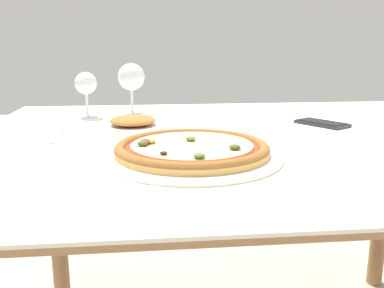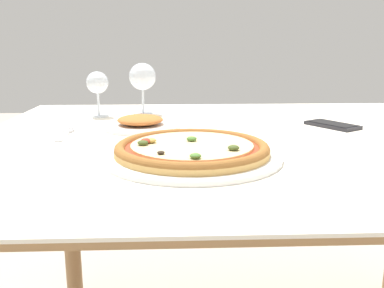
% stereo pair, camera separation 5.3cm
% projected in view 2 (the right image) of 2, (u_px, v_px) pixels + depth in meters
% --- Properties ---
extents(dining_table, '(1.47, 1.14, 0.74)m').
position_uv_depth(dining_table, '(266.00, 163.00, 1.10)').
color(dining_table, '#997047').
rests_on(dining_table, ground_plane).
extents(pizza_plate, '(0.36, 0.36, 0.04)m').
position_uv_depth(pizza_plate, '(192.00, 150.00, 0.86)').
color(pizza_plate, white).
rests_on(pizza_plate, dining_table).
extents(fork, '(0.03, 0.17, 0.00)m').
position_uv_depth(fork, '(66.00, 134.00, 1.09)').
color(fork, silver).
rests_on(fork, dining_table).
extents(wine_glass_far_left, '(0.09, 0.09, 0.17)m').
position_uv_depth(wine_glass_far_left, '(142.00, 78.00, 1.38)').
color(wine_glass_far_left, silver).
rests_on(wine_glass_far_left, dining_table).
extents(wine_glass_far_right, '(0.07, 0.07, 0.14)m').
position_uv_depth(wine_glass_far_right, '(97.00, 84.00, 1.34)').
color(wine_glass_far_right, silver).
rests_on(wine_glass_far_right, dining_table).
extents(cell_phone, '(0.14, 0.16, 0.01)m').
position_uv_depth(cell_phone, '(332.00, 125.00, 1.19)').
color(cell_phone, '#232328').
rests_on(cell_phone, dining_table).
extents(side_plate, '(0.22, 0.22, 0.04)m').
position_uv_depth(side_plate, '(140.00, 123.00, 1.17)').
color(side_plate, white).
rests_on(side_plate, dining_table).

